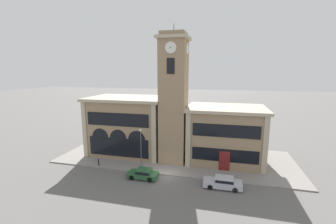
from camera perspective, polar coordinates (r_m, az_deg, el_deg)
The scene contains 9 objects.
ground_plane at distance 32.18m, azimuth -0.78°, elevation -15.82°, with size 300.00×300.00×0.00m, color #605E5B.
sidewalk_kerb at distance 38.25m, azimuth 1.85°, elevation -11.32°, with size 37.62×13.68×0.15m.
clock_tower at distance 34.35m, azimuth 1.42°, elevation 3.22°, with size 4.62×4.62×20.96m.
town_hall_left_wing at distance 39.91m, azimuth -10.01°, elevation -3.24°, with size 13.25×9.00×9.82m.
town_hall_right_wing at distance 36.79m, azimuth 14.30°, elevation -5.42°, with size 11.99×9.00×8.74m.
parked_car_near at distance 31.33m, azimuth -6.33°, elevation -15.27°, with size 4.04×1.87×1.28m.
parked_car_mid at distance 29.70m, azimuth 13.81°, elevation -16.94°, with size 4.68×1.85×1.36m.
street_lamp at distance 32.40m, azimuth -6.90°, elevation -7.89°, with size 0.36×0.36×6.06m.
bollard at distance 36.26m, azimuth -17.23°, elevation -12.04°, with size 0.18×0.18×1.06m.
Camera 1 is at (7.28, -27.97, 14.16)m, focal length 24.00 mm.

